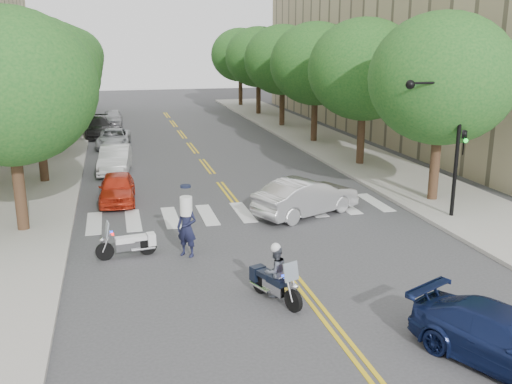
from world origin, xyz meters
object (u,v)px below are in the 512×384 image
object	(u,v)px
motorcycle_parked	(132,244)
officer_standing	(187,228)
convertible	(306,197)
motorcycle_police	(274,275)
sedan_blue	(507,341)

from	to	relation	value
motorcycle_parked	officer_standing	world-z (taller)	officer_standing
motorcycle_parked	convertible	bearing A→B (deg)	-75.01
motorcycle_police	officer_standing	world-z (taller)	officer_standing
motorcycle_parked	sedan_blue	xyz separation A→B (m)	(7.94, -9.06, 0.20)
officer_standing	motorcycle_police	bearing A→B (deg)	-25.01
officer_standing	sedan_blue	size ratio (longest dim) A/B	0.45
convertible	sedan_blue	xyz separation A→B (m)	(0.57, -12.17, -0.13)
officer_standing	sedan_blue	distance (m)	10.58
officer_standing	sedan_blue	bearing A→B (deg)	-15.33
motorcycle_parked	officer_standing	bearing A→B (deg)	-110.30
sedan_blue	motorcycle_police	bearing A→B (deg)	107.18
motorcycle_police	motorcycle_parked	xyz separation A→B (m)	(-3.79, 4.48, -0.32)
sedan_blue	motorcycle_parked	bearing A→B (deg)	106.24
sedan_blue	officer_standing	bearing A→B (deg)	100.13
motorcycle_parked	convertible	size ratio (longest dim) A/B	0.43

